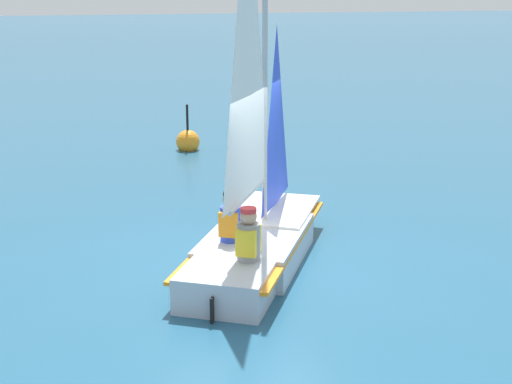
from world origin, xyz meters
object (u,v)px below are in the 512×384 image
at_px(sailboat_main, 256,213).
at_px(sailor_crew, 248,247).
at_px(buoy_marker, 188,141).
at_px(sailor_helm, 231,229).

distance_m(sailboat_main, sailor_crew, 1.12).
distance_m(sailor_crew, buoy_marker, 9.06).
height_order(sailboat_main, sailor_helm, sailboat_main).
xyz_separation_m(sailor_helm, buoy_marker, (-8.05, 1.85, -0.42)).
bearing_deg(buoy_marker, sailor_crew, -12.14).
bearing_deg(sailor_crew, sailboat_main, 9.83).
xyz_separation_m(sailboat_main, sailor_helm, (0.19, -0.45, -0.12)).
xyz_separation_m(sailboat_main, sailor_crew, (0.99, -0.51, -0.12)).
relative_size(sailor_helm, sailor_crew, 1.00).
relative_size(sailor_helm, buoy_marker, 0.94).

